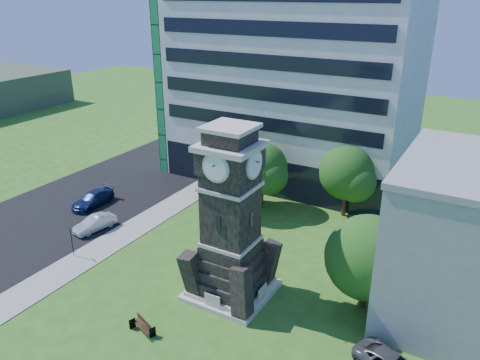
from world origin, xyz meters
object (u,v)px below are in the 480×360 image
Objects in this scene: clock_tower at (231,226)px; car_street_north at (93,199)px; park_bench at (143,325)px; car_street_mid at (95,223)px; street_sign at (71,238)px.

car_street_north is at bearing 163.77° from clock_tower.
park_bench is (-2.71, -6.24, -4.81)m from clock_tower.
clock_tower is at bearing -18.25° from car_street_north.
car_street_mid is 15.09m from park_bench.
street_sign is (5.81, -7.71, 0.94)m from car_street_north.
street_sign is at bearing -55.00° from car_street_north.
park_bench is at bearing -37.55° from car_street_north.
park_bench is at bearing -113.49° from clock_tower.
car_street_mid is at bearing 167.03° from park_bench.
car_street_north reaches higher than car_street_mid.
clock_tower is 2.56× the size of car_street_north.
car_street_north is at bearing 145.34° from street_sign.
park_bench is at bearing -2.76° from street_sign.
clock_tower reaches higher than car_street_mid.
clock_tower is at bearing 86.76° from park_bench.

